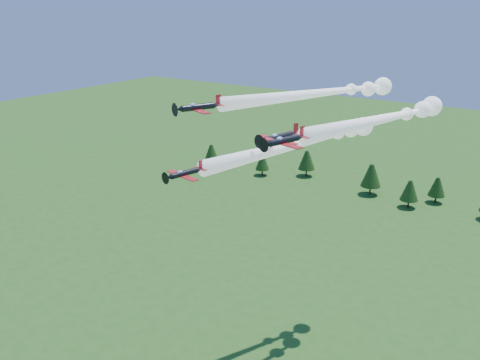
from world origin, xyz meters
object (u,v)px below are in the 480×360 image
Objects in this scene: plane_left at (323,93)px; plane_slot at (278,137)px; plane_lead at (310,141)px; plane_right at (388,118)px.

plane_slot is at bearing -60.95° from plane_left.
plane_lead is 1.07× the size of plane_left.
plane_left is 1.09× the size of plane_right.
plane_left is 20.59m from plane_slot.
plane_left is at bearing 175.39° from plane_right.
plane_lead is at bearing -51.80° from plane_left.
plane_left is at bearing 117.88° from plane_lead.
plane_left is (-2.55, 9.94, 7.04)m from plane_lead.
plane_left reaches higher than plane_slot.
plane_lead is 1.16× the size of plane_right.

